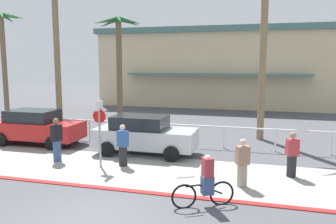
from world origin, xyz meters
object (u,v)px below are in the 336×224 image
object	(u,v)px
palm_tree_0	(2,38)
palm_tree_2	(119,46)
cyclist_black_0	(206,182)
pedestrian_1	(123,147)
palm_tree_3	(265,2)
pedestrian_2	(292,157)
pedestrian_3	(242,165)
palm_tree_1	(55,22)
car_silver_2	(144,134)
pedestrian_0	(57,141)
car_red_1	(37,127)
stop_sign_bike_lane	(100,124)

from	to	relation	value
palm_tree_0	palm_tree_2	bearing A→B (deg)	-4.85
cyclist_black_0	pedestrian_1	bearing A→B (deg)	141.80
palm_tree_3	pedestrian_1	bearing A→B (deg)	-128.65
pedestrian_2	palm_tree_0	bearing A→B (deg)	155.64
cyclist_black_0	pedestrian_3	world-z (taller)	pedestrian_3
palm_tree_1	car_silver_2	bearing A→B (deg)	-33.22
pedestrian_0	pedestrian_2	size ratio (longest dim) A/B	1.11
cyclist_black_0	pedestrian_2	world-z (taller)	pedestrian_2
palm_tree_1	car_red_1	distance (m)	7.22
palm_tree_0	pedestrian_1	world-z (taller)	palm_tree_0
pedestrian_1	palm_tree_0	bearing A→B (deg)	145.14
palm_tree_2	pedestrian_0	xyz separation A→B (m)	(0.82, -8.36, -4.16)
stop_sign_bike_lane	pedestrian_3	xyz separation A→B (m)	(5.35, -0.73, -0.95)
cyclist_black_0	pedestrian_3	distance (m)	2.01
palm_tree_2	car_silver_2	world-z (taller)	palm_tree_2
palm_tree_0	palm_tree_1	bearing A→B (deg)	-21.70
palm_tree_1	pedestrian_1	xyz separation A→B (m)	(7.06, -6.68, -5.62)
car_red_1	cyclist_black_0	xyz separation A→B (m)	(9.19, -5.18, -0.18)
car_red_1	palm_tree_1	bearing A→B (deg)	109.44
palm_tree_3	car_silver_2	world-z (taller)	palm_tree_3
stop_sign_bike_lane	palm_tree_0	world-z (taller)	palm_tree_0
palm_tree_0	pedestrian_3	xyz separation A→B (m)	(17.55, -10.13, -4.97)
palm_tree_0	car_silver_2	size ratio (longest dim) A/B	1.72
pedestrian_0	car_silver_2	bearing A→B (deg)	34.20
pedestrian_3	car_red_1	bearing A→B (deg)	161.49
palm_tree_2	pedestrian_1	size ratio (longest dim) A/B	4.19
palm_tree_1	palm_tree_2	world-z (taller)	palm_tree_1
car_silver_2	palm_tree_1	bearing A→B (deg)	146.78
car_silver_2	pedestrian_3	xyz separation A→B (m)	(4.38, -3.03, -0.14)
palm_tree_0	car_silver_2	world-z (taller)	palm_tree_0
pedestrian_3	stop_sign_bike_lane	bearing A→B (deg)	172.23
palm_tree_0	cyclist_black_0	size ratio (longest dim) A/B	4.63
pedestrian_1	pedestrian_0	bearing A→B (deg)	-177.57
cyclist_black_0	car_red_1	bearing A→B (deg)	150.61
pedestrian_1	pedestrian_3	size ratio (longest dim) A/B	1.03
pedestrian_0	palm_tree_2	bearing A→B (deg)	95.60
pedestrian_0	pedestrian_2	bearing A→B (deg)	3.06
cyclist_black_0	pedestrian_1	size ratio (longest dim) A/B	1.00
cyclist_black_0	pedestrian_2	bearing A→B (deg)	52.55
car_silver_2	palm_tree_2	bearing A→B (deg)	121.28
palm_tree_3	pedestrian_2	distance (m)	8.69
stop_sign_bike_lane	cyclist_black_0	xyz separation A→B (m)	(4.46, -2.53, -0.98)
palm_tree_1	palm_tree_2	size ratio (longest dim) A/B	1.25
pedestrian_0	pedestrian_3	distance (m)	7.46
palm_tree_2	palm_tree_1	bearing A→B (deg)	-155.46
car_silver_2	pedestrian_0	distance (m)	3.65
cyclist_black_0	pedestrian_3	xyz separation A→B (m)	(0.89, 1.80, 0.03)
cyclist_black_0	palm_tree_3	bearing A→B (deg)	81.58
pedestrian_3	pedestrian_0	bearing A→B (deg)	172.45
palm_tree_3	pedestrian_1	world-z (taller)	palm_tree_3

